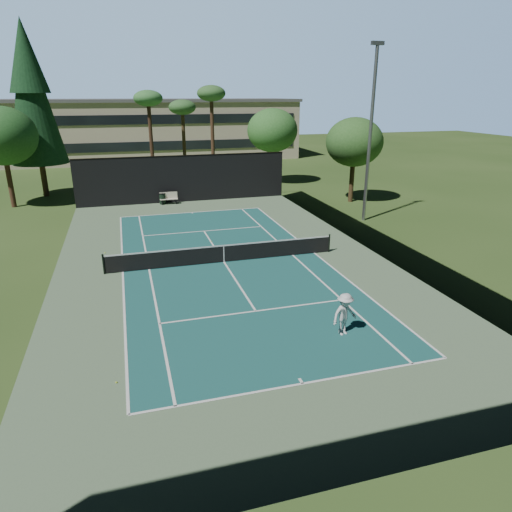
{
  "coord_description": "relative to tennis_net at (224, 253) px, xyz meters",
  "views": [
    {
      "loc": [
        -4.97,
        -23.53,
        8.89
      ],
      "look_at": [
        1.0,
        -3.0,
        1.3
      ],
      "focal_mm": 32.0,
      "sensor_mm": 36.0,
      "label": 1
    }
  ],
  "objects": [
    {
      "name": "court_surface",
      "position": [
        0.0,
        0.0,
        -0.55
      ],
      "size": [
        10.97,
        23.77,
        0.01
      ],
      "primitive_type": "cube",
      "color": "#1A5551",
      "rests_on": "ground"
    },
    {
      "name": "decid_tree_c",
      "position": [
        -14.0,
        18.0,
        5.21
      ],
      "size": [
        5.44,
        5.44,
        8.09
      ],
      "color": "#4D2F21",
      "rests_on": "ground"
    },
    {
      "name": "pine_tree",
      "position": [
        -12.0,
        22.0,
        9.0
      ],
      "size": [
        4.8,
        4.8,
        15.0
      ],
      "color": "#4D3721",
      "rests_on": "ground"
    },
    {
      "name": "park_bench",
      "position": [
        -1.43,
        15.44,
        -0.01
      ],
      "size": [
        1.5,
        0.45,
        1.02
      ],
      "color": "beige",
      "rests_on": "ground"
    },
    {
      "name": "light_pole",
      "position": [
        12.0,
        6.0,
        5.9
      ],
      "size": [
        0.9,
        0.25,
        12.22
      ],
      "color": "#92959A",
      "rests_on": "ground"
    },
    {
      "name": "tennis_ball_c",
      "position": [
        0.02,
        3.89,
        -0.52
      ],
      "size": [
        0.07,
        0.07,
        0.07
      ],
      "primitive_type": "sphere",
      "color": "#C6D12F",
      "rests_on": "ground"
    },
    {
      "name": "fence",
      "position": [
        0.0,
        0.06,
        1.45
      ],
      "size": [
        18.04,
        32.05,
        4.03
      ],
      "color": "black",
      "rests_on": "ground"
    },
    {
      "name": "court_lines",
      "position": [
        0.0,
        0.0,
        -0.54
      ],
      "size": [
        11.07,
        23.87,
        0.01
      ],
      "color": "white",
      "rests_on": "ground"
    },
    {
      "name": "campus_building",
      "position": [
        0.0,
        45.98,
        3.65
      ],
      "size": [
        40.5,
        12.5,
        8.3
      ],
      "color": "beige",
      "rests_on": "ground"
    },
    {
      "name": "palm_b",
      "position": [
        1.5,
        26.0,
        6.8
      ],
      "size": [
        2.8,
        2.8,
        8.42
      ],
      "color": "#45321D",
      "rests_on": "ground"
    },
    {
      "name": "apron_slab",
      "position": [
        0.0,
        0.0,
        -0.55
      ],
      "size": [
        18.0,
        32.0,
        0.01
      ],
      "primitive_type": "cube",
      "color": "#597652",
      "rests_on": "ground"
    },
    {
      "name": "tennis_ball_a",
      "position": [
        -5.82,
        -10.14,
        -0.52
      ],
      "size": [
        0.07,
        0.07,
        0.07
      ],
      "primitive_type": "sphere",
      "color": "#C7DC32",
      "rests_on": "ground"
    },
    {
      "name": "palm_a",
      "position": [
        -2.0,
        24.0,
        7.63
      ],
      "size": [
        2.8,
        2.8,
        9.32
      ],
      "color": "#40291B",
      "rests_on": "ground"
    },
    {
      "name": "ground",
      "position": [
        0.0,
        0.0,
        -0.56
      ],
      "size": [
        160.0,
        160.0,
        0.0
      ],
      "primitive_type": "plane",
      "color": "#304C1C",
      "rests_on": "ground"
    },
    {
      "name": "decid_tree_a",
      "position": [
        10.0,
        22.0,
        4.86
      ],
      "size": [
        5.12,
        5.12,
        7.62
      ],
      "color": "#3F291B",
      "rests_on": "ground"
    },
    {
      "name": "player",
      "position": [
        2.76,
        -9.26,
        0.31
      ],
      "size": [
        1.25,
        0.92,
        1.73
      ],
      "primitive_type": "imported",
      "rotation": [
        0.0,
        0.0,
        0.27
      ],
      "color": "silver",
      "rests_on": "ground"
    },
    {
      "name": "tennis_net",
      "position": [
        0.0,
        0.0,
        0.0
      ],
      "size": [
        12.9,
        0.1,
        1.1
      ],
      "color": "black",
      "rests_on": "ground"
    },
    {
      "name": "tennis_ball_d",
      "position": [
        -6.45,
        3.47,
        -0.52
      ],
      "size": [
        0.07,
        0.07,
        0.07
      ],
      "primitive_type": "sphere",
      "color": "#BDDF32",
      "rests_on": "ground"
    },
    {
      "name": "decid_tree_b",
      "position": [
        14.0,
        12.0,
        4.52
      ],
      "size": [
        4.8,
        4.8,
        7.14
      ],
      "color": "#4A351F",
      "rests_on": "ground"
    },
    {
      "name": "palm_c",
      "position": [
        4.0,
        23.0,
        8.05
      ],
      "size": [
        2.8,
        2.8,
        9.77
      ],
      "color": "#4B3020",
      "rests_on": "ground"
    },
    {
      "name": "tennis_ball_b",
      "position": [
        -0.78,
        2.5,
        -0.53
      ],
      "size": [
        0.06,
        0.06,
        0.06
      ],
      "primitive_type": "sphere",
      "color": "#CEEE36",
      "rests_on": "ground"
    },
    {
      "name": "trash_bin",
      "position": [
        -1.95,
        15.58,
        -0.08
      ],
      "size": [
        0.56,
        0.56,
        0.95
      ],
      "color": "black",
      "rests_on": "ground"
    }
  ]
}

